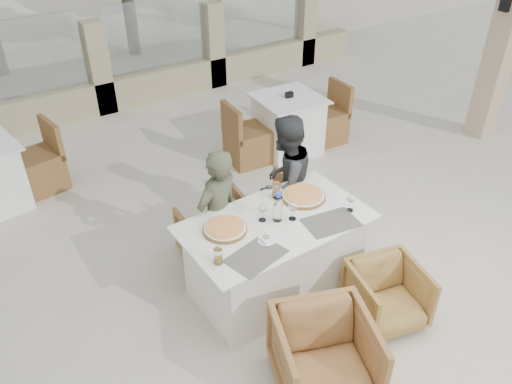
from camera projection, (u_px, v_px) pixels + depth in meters
ground at (291, 290)px, 4.59m from camera, size 80.00×80.00×0.00m
perimeter_wall_far at (97, 62)px, 7.46m from camera, size 10.00×0.34×1.60m
lantern_pillar at (496, 66)px, 6.70m from camera, size 0.34×0.34×2.00m
dining_table at (275, 256)px, 4.41m from camera, size 1.60×0.90×0.77m
placemat_near_left at (256, 256)px, 3.82m from camera, size 0.50×0.39×0.00m
placemat_near_right at (331, 222)px, 4.18m from camera, size 0.50×0.37×0.00m
pizza_left at (225, 228)px, 4.07m from camera, size 0.46×0.46×0.05m
pizza_right at (303, 195)px, 4.47m from camera, size 0.41×0.41×0.05m
water_bottle at (278, 207)px, 4.14m from camera, size 0.10×0.10×0.27m
wine_glass_centre at (262, 211)px, 4.15m from camera, size 0.08×0.08×0.18m
wine_glass_near at (293, 210)px, 4.17m from camera, size 0.09×0.09×0.18m
wine_glass_corner at (351, 202)px, 4.27m from camera, size 0.09×0.09×0.18m
beer_glass_left at (218, 256)px, 3.72m from camera, size 0.07×0.07×0.13m
beer_glass_right at (276, 190)px, 4.45m from camera, size 0.08×0.08×0.15m
olive_dish at (266, 238)px, 3.97m from camera, size 0.14×0.14×0.04m
armchair_far_left at (214, 234)px, 4.84m from camera, size 0.61×0.63×0.55m
armchair_far_right at (264, 205)px, 5.24m from camera, size 0.69×0.70×0.57m
armchair_near_left at (324, 357)px, 3.59m from camera, size 0.90×0.91×0.65m
armchair_near_right at (387, 295)px, 4.17m from camera, size 0.71×0.72×0.54m
diner_left at (218, 216)px, 4.44m from camera, size 0.55×0.44×1.32m
diner_right at (285, 182)px, 4.86m from camera, size 0.79×0.69×1.38m
bg_table_b at (288, 125)px, 6.62m from camera, size 1.71×0.97×0.77m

